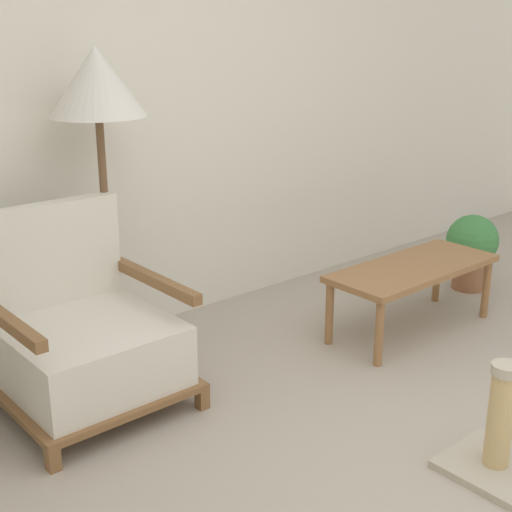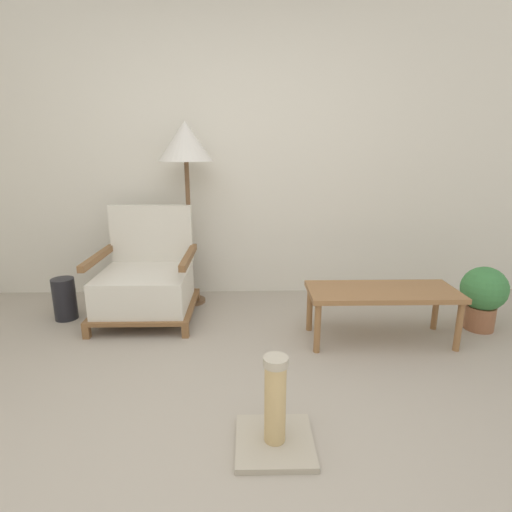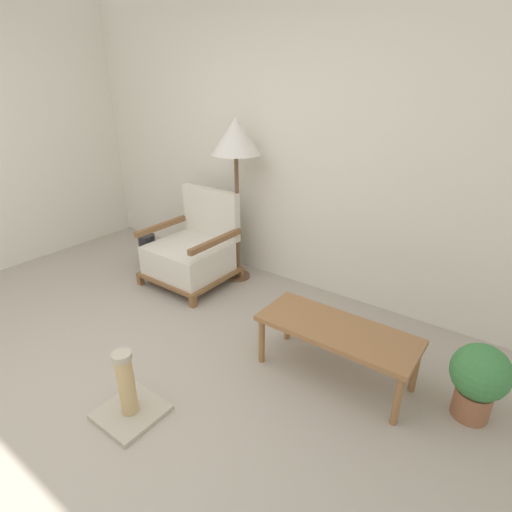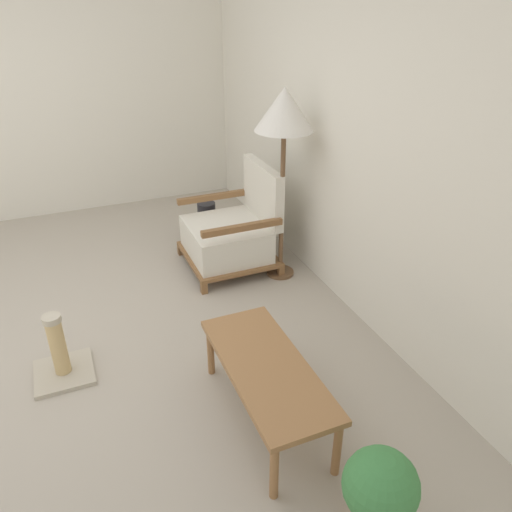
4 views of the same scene
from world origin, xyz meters
name	(u,v)px [view 4 (image 4 of 4)]	position (x,y,z in m)	size (l,w,h in m)	color
ground_plane	(26,355)	(0.00, 0.00, 0.00)	(14.00, 14.00, 0.00)	#A89E8E
wall_back	(343,121)	(0.00, 2.34, 1.35)	(8.00, 0.06, 2.70)	silver
wall_left	(48,83)	(-2.47, 0.50, 1.35)	(0.06, 8.00, 2.70)	silver
armchair	(232,233)	(-0.63, 1.72, 0.31)	(0.77, 0.73, 0.88)	brown
floor_lamp	(284,115)	(-0.32, 2.04, 1.35)	(0.45, 0.45, 1.55)	brown
coffee_table	(267,371)	(1.13, 1.27, 0.34)	(1.04, 0.42, 0.39)	olive
vase	(207,219)	(-1.29, 1.70, 0.17)	(0.18, 0.18, 0.34)	black
potted_plant	(379,492)	(1.95, 1.43, 0.28)	(0.33, 0.33, 0.49)	#935B3D
scratching_post	(61,358)	(0.30, 0.22, 0.14)	(0.36, 0.36, 0.45)	#B2A893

